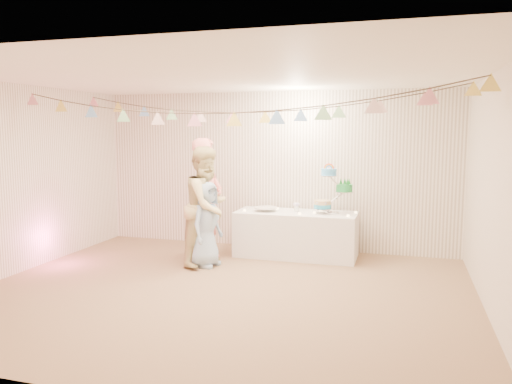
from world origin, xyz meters
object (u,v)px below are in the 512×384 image
(table, at_px, (296,234))
(person_adult_b, at_px, (207,206))
(person_adult_a, at_px, (207,199))
(cake_stand, at_px, (333,187))
(person_child, at_px, (206,224))

(table, relative_size, person_adult_b, 1.08)
(table, height_order, person_adult_a, person_adult_a)
(cake_stand, bearing_deg, person_adult_a, -161.89)
(cake_stand, relative_size, person_adult_a, 0.38)
(table, distance_m, person_adult_b, 1.52)
(cake_stand, xyz_separation_m, person_adult_a, (-1.82, -0.59, -0.18))
(person_child, bearing_deg, person_adult_b, 23.33)
(person_adult_a, xyz_separation_m, person_child, (0.14, -0.38, -0.31))
(person_child, bearing_deg, person_adult_a, 30.08)
(table, bearing_deg, person_child, -140.59)
(person_adult_a, height_order, person_child, person_adult_a)
(person_adult_b, distance_m, person_child, 0.26)
(person_adult_a, bearing_deg, table, -67.40)
(person_adult_b, relative_size, person_child, 1.40)
(person_child, bearing_deg, table, -40.24)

